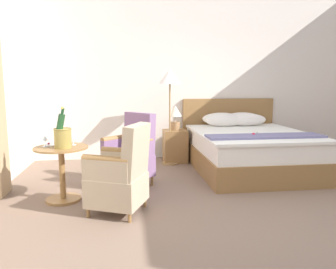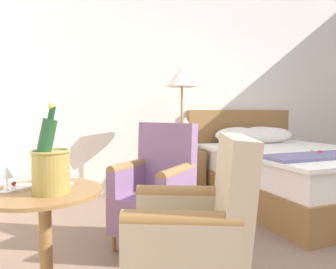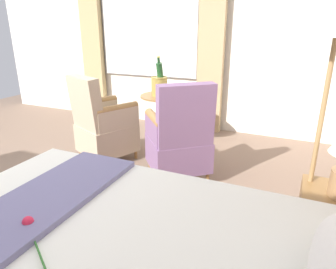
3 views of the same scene
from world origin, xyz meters
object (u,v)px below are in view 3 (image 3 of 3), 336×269
at_px(wine_glass_near_bucket, 170,89).
at_px(armchair_by_window, 179,140).
at_px(champagne_bucket, 159,83).
at_px(snack_plate, 178,93).
at_px(nightstand, 334,240).
at_px(wine_glass_near_edge, 175,85).
at_px(side_table_round, 166,117).
at_px(armchair_facing_bed, 103,126).

xyz_separation_m(wine_glass_near_bucket, armchair_by_window, (0.71, 0.41, -0.33)).
bearing_deg(champagne_bucket, snack_plate, 135.68).
relative_size(nightstand, wine_glass_near_bucket, 3.86).
bearing_deg(wine_glass_near_edge, nightstand, 43.91).
distance_m(wine_glass_near_edge, snack_plate, 0.12).
bearing_deg(champagne_bucket, side_table_round, 118.11).
height_order(champagne_bucket, wine_glass_near_bucket, champagne_bucket).
relative_size(wine_glass_near_bucket, armchair_facing_bed, 0.15).
distance_m(snack_plate, armchair_by_window, 1.08).
relative_size(side_table_round, wine_glass_near_bucket, 4.40).
bearing_deg(side_table_round, wine_glass_near_edge, 168.13).
height_order(champagne_bucket, armchair_by_window, champagne_bucket).
bearing_deg(side_table_round, armchair_facing_bed, -33.60).
xyz_separation_m(wine_glass_near_edge, snack_plate, (0.05, 0.07, -0.09)).
height_order(nightstand, champagne_bucket, champagne_bucket).
height_order(nightstand, wine_glass_near_edge, wine_glass_near_edge).
xyz_separation_m(wine_glass_near_bucket, armchair_facing_bed, (0.58, -0.58, -0.36)).
distance_m(side_table_round, armchair_by_window, 0.98).
distance_m(side_table_round, wine_glass_near_edge, 0.42).
bearing_deg(nightstand, champagne_bucket, -130.70).
bearing_deg(wine_glass_near_bucket, champagne_bucket, -116.35).
height_order(side_table_round, wine_glass_near_edge, wine_glass_near_edge).
bearing_deg(wine_glass_near_edge, champagne_bucket, -25.72).
xyz_separation_m(snack_plate, armchair_by_window, (0.97, 0.41, -0.23)).
bearing_deg(side_table_round, snack_plate, 143.31).
distance_m(side_table_round, snack_plate, 0.33).
bearing_deg(side_table_round, nightstand, 47.61).
bearing_deg(snack_plate, nightstand, 43.55).
bearing_deg(snack_plate, wine_glass_near_edge, -124.71).
bearing_deg(armchair_facing_bed, snack_plate, 145.86).
relative_size(side_table_round, snack_plate, 4.40).
height_order(wine_glass_near_edge, armchair_by_window, armchair_by_window).
height_order(champagne_bucket, armchair_facing_bed, champagne_bucket).
distance_m(nightstand, armchair_facing_bed, 2.48).
bearing_deg(armchair_facing_bed, side_table_round, 146.40).
bearing_deg(armchair_by_window, champagne_bucket, -143.49).
height_order(champagne_bucket, wine_glass_near_edge, champagne_bucket).
xyz_separation_m(champagne_bucket, wine_glass_near_edge, (-0.22, 0.11, -0.05)).
distance_m(nightstand, wine_glass_near_edge, 2.60).
relative_size(nightstand, wine_glass_near_edge, 4.09).
relative_size(champagne_bucket, armchair_facing_bed, 0.49).
relative_size(armchair_by_window, armchair_facing_bed, 1.02).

